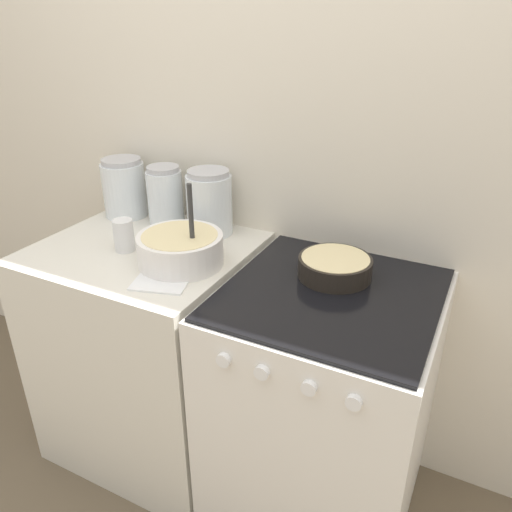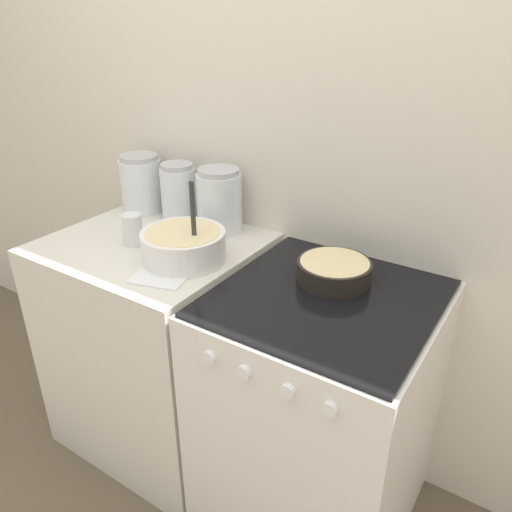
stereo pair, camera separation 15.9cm
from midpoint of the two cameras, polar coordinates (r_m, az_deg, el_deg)
wall_back at (r=1.81m, az=0.10°, el=11.82°), size 4.47×0.05×2.40m
countertop_cabinet at (r=2.06m, az=-13.87°, el=-10.40°), size 0.74×0.66×0.89m
stove at (r=1.76m, az=4.95°, el=-16.88°), size 0.65×0.68×0.89m
mixing_bowl at (r=1.66m, az=-11.36°, el=0.89°), size 0.28×0.28×0.28m
baking_pan at (r=1.57m, az=6.15°, el=-1.27°), size 0.23×0.23×0.07m
storage_jar_left at (r=2.11m, az=-16.91°, el=7.03°), size 0.17×0.17×0.24m
storage_jar_middle at (r=1.99m, az=-12.60°, el=6.26°), size 0.14×0.14×0.23m
storage_jar_right at (r=1.87m, az=-7.77°, el=5.57°), size 0.17×0.17×0.24m
tin_can at (r=1.80m, az=-17.34°, el=2.22°), size 0.07×0.07×0.11m
recipe_page at (r=1.61m, az=-13.11°, el=-2.32°), size 0.22×0.25×0.01m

